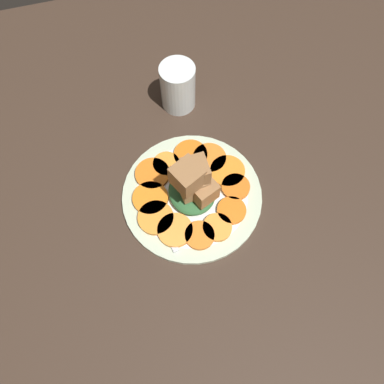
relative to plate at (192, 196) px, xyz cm
name	(u,v)px	position (x,y,z in cm)	size (l,w,h in cm)	color
table_slab	(192,199)	(0.00, 0.00, -1.52)	(120.00, 120.00, 2.00)	#38281E
plate	(192,196)	(0.00, 0.00, 0.00)	(25.76, 25.76, 1.05)	beige
carrot_slice_0	(200,235)	(8.07, -0.92, 1.00)	(5.22, 5.22, 0.85)	orange
carrot_slice_1	(217,227)	(7.52, 2.47, 1.00)	(5.17, 5.17, 0.85)	orange
carrot_slice_2	(232,210)	(5.18, 5.89, 1.00)	(5.22, 5.22, 0.85)	orange
carrot_slice_3	(236,187)	(0.97, 8.08, 1.00)	(5.27, 5.27, 0.85)	orange
carrot_slice_4	(227,171)	(-2.57, 7.65, 1.00)	(6.56, 6.56, 0.85)	orange
carrot_slice_5	(209,158)	(-6.18, 5.22, 1.00)	(6.36, 6.36, 0.85)	orange
carrot_slice_6	(191,155)	(-7.85, 1.94, 1.00)	(6.48, 6.48, 0.85)	orange
carrot_slice_7	(166,164)	(-7.17, -3.01, 1.00)	(5.10, 5.10, 0.85)	orange
carrot_slice_8	(153,174)	(-5.90, -6.01, 1.00)	(6.50, 6.50, 0.85)	orange
carrot_slice_9	(150,198)	(-1.13, -7.54, 1.00)	(6.51, 6.51, 0.85)	orange
carrot_slice_10	(156,218)	(2.81, -7.49, 1.00)	(6.40, 6.40, 0.85)	orange
carrot_slice_11	(175,230)	(5.98, -4.78, 1.00)	(6.24, 6.24, 0.85)	#F99539
center_pile	(192,184)	(0.14, 0.05, 5.21)	(9.44, 8.50, 11.28)	#2D6033
fork	(157,207)	(0.81, -6.81, 0.78)	(17.16, 4.18, 0.40)	silver
water_glass	(178,87)	(-21.63, 3.24, 4.45)	(6.99, 6.99, 9.93)	silver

